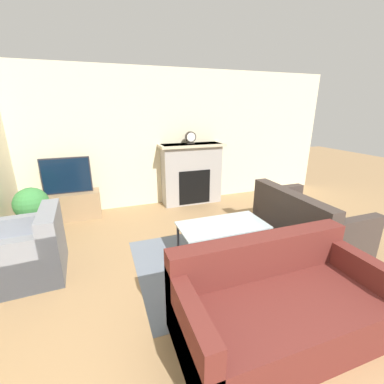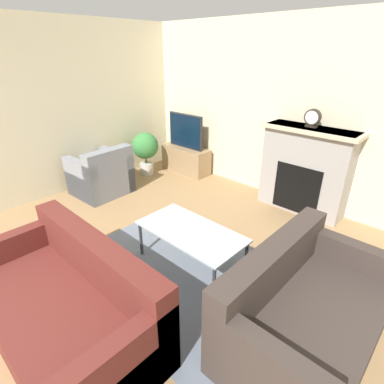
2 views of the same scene
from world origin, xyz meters
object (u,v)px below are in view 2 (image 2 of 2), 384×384
at_px(couch_sectional, 68,306).
at_px(armchair_by_window, 102,177).
at_px(coffee_table, 191,233).
at_px(mantel_clock, 313,118).
at_px(tv, 186,131).
at_px(potted_plant, 145,148).
at_px(couch_loveseat, 303,314).

bearing_deg(couch_sectional, armchair_by_window, 142.86).
height_order(coffee_table, mantel_clock, mantel_clock).
bearing_deg(couch_sectional, tv, 119.74).
height_order(armchair_by_window, potted_plant, potted_plant).
distance_m(tv, mantel_clock, 2.42).
distance_m(couch_loveseat, mantel_clock, 2.68).
height_order(tv, potted_plant, tv).
bearing_deg(mantel_clock, potted_plant, -166.07).
height_order(tv, couch_loveseat, tv).
bearing_deg(couch_sectional, couch_loveseat, 40.98).
distance_m(tv, armchair_by_window, 1.80).
bearing_deg(tv, armchair_by_window, -100.54).
height_order(tv, coffee_table, tv).
height_order(tv, mantel_clock, mantel_clock).
bearing_deg(couch_loveseat, couch_sectional, 130.98).
bearing_deg(mantel_clock, tv, -178.21).
bearing_deg(couch_loveseat, coffee_table, 86.10).
relative_size(tv, couch_sectional, 0.44).
xyz_separation_m(couch_sectional, potted_plant, (-2.41, 2.78, 0.23)).
xyz_separation_m(tv, couch_sectional, (1.94, -3.40, -0.53)).
xyz_separation_m(couch_loveseat, armchair_by_window, (-3.73, 0.43, 0.01)).
height_order(armchair_by_window, mantel_clock, mantel_clock).
height_order(couch_sectional, armchair_by_window, same).
relative_size(couch_loveseat, potted_plant, 1.92).
bearing_deg(mantel_clock, armchair_by_window, -146.49).
bearing_deg(couch_loveseat, potted_plant, 68.85).
bearing_deg(couch_sectional, mantel_clock, 83.33).
height_order(armchair_by_window, coffee_table, armchair_by_window).
xyz_separation_m(potted_plant, mantel_clock, (2.82, 0.70, 0.87)).
relative_size(tv, coffee_table, 0.68).
distance_m(couch_loveseat, potted_plant, 4.17).
xyz_separation_m(armchair_by_window, mantel_clock, (2.66, 1.76, 1.09)).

